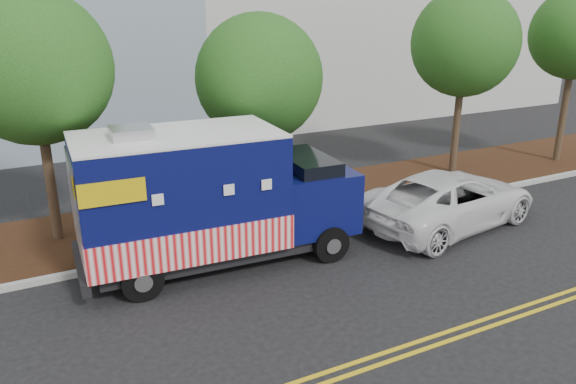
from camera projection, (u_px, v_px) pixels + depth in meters
name	position (u px, v px, depth m)	size (l,w,h in m)	color
ground	(296.00, 256.00, 14.48)	(120.00, 120.00, 0.00)	black
curb	(273.00, 234.00, 15.63)	(120.00, 0.18, 0.15)	#9E9E99
mulch_strip	(244.00, 210.00, 17.39)	(120.00, 4.00, 0.15)	black
centerline_near	(405.00, 346.00, 10.73)	(120.00, 0.10, 0.01)	gold
centerline_far	(413.00, 353.00, 10.52)	(120.00, 0.10, 0.01)	gold
tree_a	(34.00, 68.00, 13.71)	(3.83, 3.83, 6.61)	#38281C
tree_b	(259.00, 78.00, 16.45)	(3.75, 3.75, 5.95)	#38281C
tree_c	(465.00, 43.00, 19.45)	(3.72, 3.72, 6.68)	#38281C
tree_d	(576.00, 34.00, 20.90)	(3.39, 3.39, 6.73)	#38281C
sign_post	(133.00, 210.00, 14.23)	(0.06, 0.06, 2.40)	#473828
food_truck	(206.00, 202.00, 13.56)	(7.00, 2.93, 3.62)	black
white_car	(449.00, 199.00, 16.21)	(2.64, 5.73, 1.59)	white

